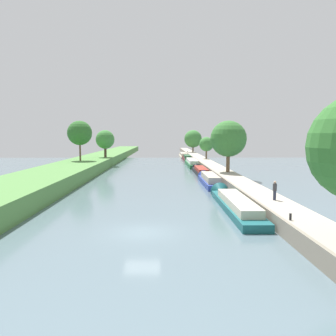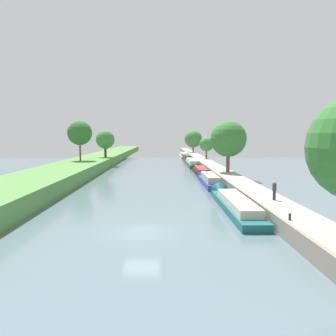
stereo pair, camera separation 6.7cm
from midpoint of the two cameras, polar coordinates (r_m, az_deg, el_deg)
name	(u,v)px [view 2 (the right image)]	position (r m, az deg, el deg)	size (l,w,h in m)	color
ground_plane	(142,233)	(23.84, -4.41, -10.82)	(160.00, 160.00, 0.00)	slate
right_towpath	(300,224)	(25.50, 21.43, -8.76)	(3.01, 260.00, 1.16)	#A89E8E
stone_quay	(277,224)	(24.93, 17.93, -8.91)	(0.25, 260.00, 1.21)	gray
narrowboat_teal	(233,203)	(31.84, 11.01, -5.79)	(2.20, 15.81, 2.09)	#195B60
narrowboat_blue	(209,180)	(46.94, 6.97, -1.99)	(1.93, 12.48, 2.09)	#283D93
narrowboat_black	(200,171)	(59.94, 5.50, -0.47)	(1.93, 13.63, 1.83)	black
narrowboat_green	(191,163)	(75.65, 4.01, 0.88)	(2.06, 17.20, 2.14)	#1E6033
narrowboat_maroon	(187,158)	(91.37, 3.25, 1.66)	(1.87, 12.60, 2.03)	maroon
narrowboat_cream	(183,155)	(105.83, 2.63, 2.15)	(2.14, 14.36, 2.14)	beige
tree_rightbank_midnear	(228,139)	(52.11, 10.18, 4.87)	(5.48, 5.48, 7.81)	brown
tree_rightbank_midfar	(207,144)	(82.10, 6.54, 4.01)	(3.46, 3.46, 5.22)	brown
tree_rightbank_far	(193,139)	(113.57, 4.30, 4.93)	(5.83, 5.83, 7.40)	brown
tree_leftbank_downstream	(80,133)	(66.55, -14.65, 5.74)	(4.64, 4.64, 7.60)	brown
tree_leftbank_upstream	(105,140)	(75.73, -10.53, 4.74)	(4.11, 4.11, 5.99)	#4C3828
person_walking	(274,190)	(30.44, 17.58, -3.57)	(0.34, 0.34, 1.66)	#282D42
mooring_bollard_near	(290,217)	(23.73, 19.96, -7.76)	(0.16, 0.16, 0.45)	black
mooring_bollard_far	(188,152)	(112.56, 3.39, 2.77)	(0.16, 0.16, 0.45)	black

